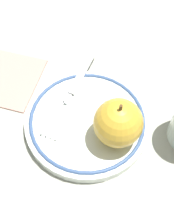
% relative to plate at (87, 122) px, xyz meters
% --- Properties ---
extents(ground_plane, '(2.00, 2.00, 0.00)m').
position_rel_plate_xyz_m(ground_plane, '(0.01, -0.01, -0.01)').
color(ground_plane, '#ABAB9D').
extents(plate, '(0.20, 0.20, 0.02)m').
position_rel_plate_xyz_m(plate, '(0.00, 0.00, 0.00)').
color(plate, white).
rests_on(plate, ground_plane).
extents(apple_red_whole, '(0.07, 0.07, 0.08)m').
position_rel_plate_xyz_m(apple_red_whole, '(0.01, -0.05, 0.05)').
color(apple_red_whole, gold).
rests_on(apple_red_whole, plate).
extents(fork, '(0.19, 0.08, 0.00)m').
position_rel_plate_xyz_m(fork, '(0.03, 0.06, 0.01)').
color(fork, silver).
rests_on(fork, plate).
extents(napkin_folded, '(0.16, 0.16, 0.01)m').
position_rel_plate_xyz_m(napkin_folded, '(-0.02, 0.17, -0.01)').
color(napkin_folded, tan).
rests_on(napkin_folded, ground_plane).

